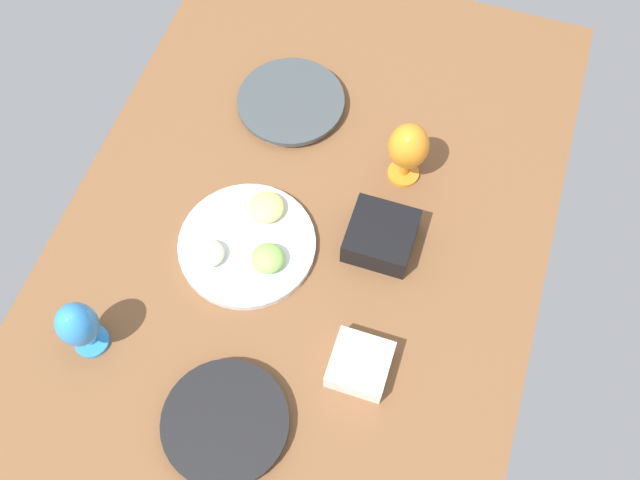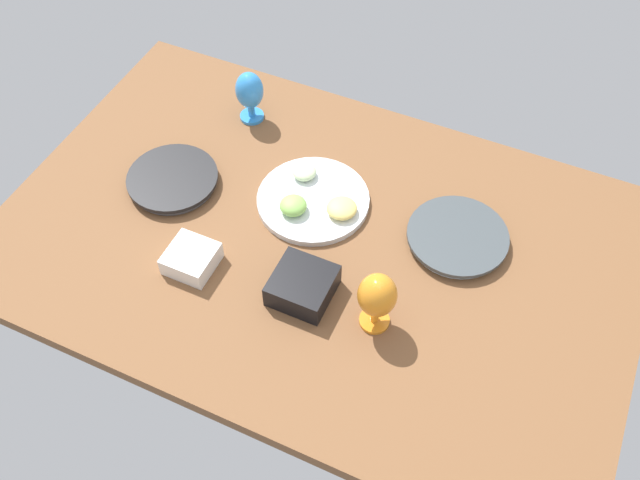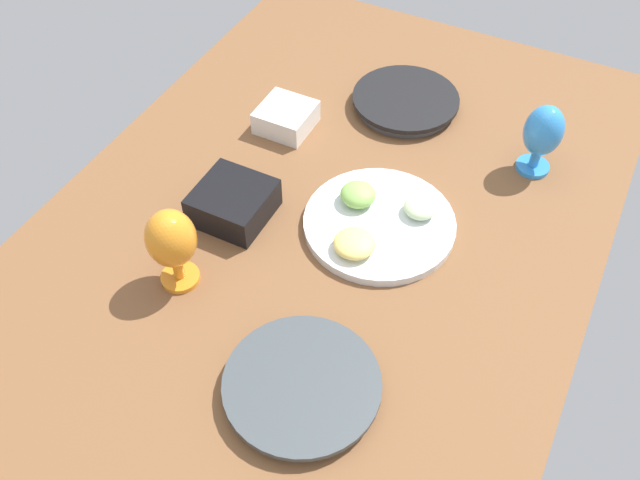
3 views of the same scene
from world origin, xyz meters
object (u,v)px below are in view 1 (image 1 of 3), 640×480
at_px(fruit_platter, 249,243).
at_px(hurricane_glass_orange, 408,148).
at_px(square_bowl_white, 360,364).
at_px(dinner_plate_right, 291,103).
at_px(hurricane_glass_blue, 78,326).
at_px(dinner_plate_left, 226,423).
at_px(square_bowl_black, 381,235).

xyz_separation_m(fruit_platter, hurricane_glass_orange, (0.28, -0.27, 0.09)).
xyz_separation_m(hurricane_glass_orange, square_bowl_white, (-0.47, -0.03, -0.08)).
xyz_separation_m(dinner_plate_right, hurricane_glass_blue, (-0.68, 0.19, 0.08)).
distance_m(dinner_plate_right, fruit_platter, 0.38).
bearing_deg(hurricane_glass_blue, dinner_plate_left, -102.54).
xyz_separation_m(square_bowl_white, square_bowl_black, (0.28, 0.04, 0.01)).
xyz_separation_m(hurricane_glass_blue, square_bowl_black, (0.40, -0.49, -0.06)).
bearing_deg(hurricane_glass_blue, square_bowl_black, -51.10).
height_order(dinner_plate_left, fruit_platter, fruit_platter).
bearing_deg(dinner_plate_right, fruit_platter, -174.68).
height_order(dinner_plate_left, hurricane_glass_blue, hurricane_glass_blue).
bearing_deg(hurricane_glass_orange, square_bowl_black, 179.15).
distance_m(dinner_plate_right, square_bowl_black, 0.42).
relative_size(dinner_plate_left, hurricane_glass_orange, 1.44).
relative_size(dinner_plate_right, square_bowl_white, 2.24).
bearing_deg(dinner_plate_left, square_bowl_white, -48.69).
relative_size(dinner_plate_left, square_bowl_white, 2.14).
bearing_deg(square_bowl_white, hurricane_glass_orange, 4.24).
xyz_separation_m(dinner_plate_left, square_bowl_black, (0.47, -0.17, 0.02)).
bearing_deg(dinner_plate_left, hurricane_glass_orange, -15.10).
distance_m(hurricane_glass_orange, square_bowl_white, 0.47).
bearing_deg(dinner_plate_right, hurricane_glass_blue, 164.53).
bearing_deg(fruit_platter, hurricane_glass_blue, 143.30).
xyz_separation_m(dinner_plate_left, dinner_plate_right, (0.75, 0.13, -0.00)).
height_order(dinner_plate_left, square_bowl_black, square_bowl_black).
relative_size(hurricane_glass_orange, square_bowl_white, 1.49).
height_order(dinner_plate_right, square_bowl_black, square_bowl_black).
height_order(dinner_plate_right, hurricane_glass_orange, hurricane_glass_orange).
bearing_deg(square_bowl_black, fruit_platter, 109.63).
distance_m(hurricane_glass_blue, square_bowl_white, 0.54).
bearing_deg(square_bowl_white, square_bowl_black, 7.54).
relative_size(hurricane_glass_orange, square_bowl_black, 1.22).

